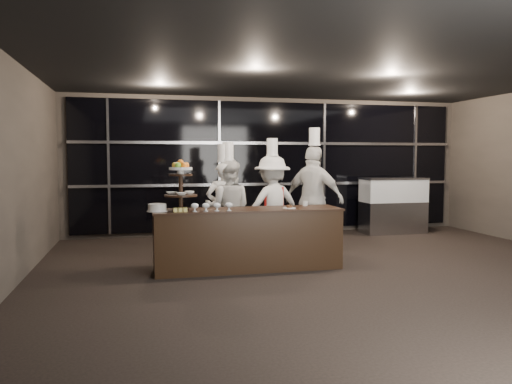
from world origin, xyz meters
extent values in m
plane|color=black|center=(0.00, 0.00, 0.00)|extent=(10.00, 10.00, 0.00)
plane|color=black|center=(0.00, 0.00, 3.00)|extent=(10.00, 10.00, 0.00)
plane|color=#473F38|center=(0.00, 5.00, 1.50)|extent=(9.00, 0.00, 9.00)
cube|color=black|center=(0.00, 4.94, 1.50)|extent=(8.60, 0.04, 2.80)
cube|color=#A5A5AA|center=(0.00, 4.89, 1.10)|extent=(8.60, 0.06, 0.06)
cube|color=#A5A5AA|center=(0.00, 4.89, 2.00)|extent=(8.60, 0.06, 0.06)
cube|color=#A5A5AA|center=(-3.50, 4.91, 1.50)|extent=(0.05, 0.05, 2.80)
cube|color=#A5A5AA|center=(-1.20, 4.91, 1.50)|extent=(0.05, 0.05, 2.80)
cube|color=#A5A5AA|center=(1.20, 4.91, 1.50)|extent=(0.05, 0.05, 2.80)
cube|color=#A5A5AA|center=(3.50, 4.91, 1.50)|extent=(0.05, 0.05, 2.80)
cube|color=black|center=(-1.31, 1.56, 0.45)|extent=(2.80, 0.70, 0.90)
cube|color=black|center=(-1.31, 1.56, 0.91)|extent=(2.84, 0.74, 0.03)
cylinder|color=black|center=(-2.31, 1.56, 0.94)|extent=(0.24, 0.24, 0.03)
cylinder|color=black|center=(-2.31, 1.56, 1.27)|extent=(0.06, 0.06, 0.70)
cylinder|color=black|center=(-2.31, 1.56, 1.14)|extent=(0.48, 0.48, 0.02)
cylinder|color=black|center=(-2.31, 1.56, 1.44)|extent=(0.34, 0.34, 0.02)
cylinder|color=white|center=(-2.31, 1.56, 1.48)|extent=(0.10, 0.10, 0.06)
cylinder|color=white|center=(-2.31, 1.56, 1.53)|extent=(0.34, 0.34, 0.04)
sphere|color=orange|center=(-2.23, 1.56, 1.58)|extent=(0.09, 0.09, 0.09)
sphere|color=#73A92B|center=(-2.27, 1.63, 1.58)|extent=(0.09, 0.09, 0.09)
sphere|color=#FF5D15|center=(-2.35, 1.63, 1.58)|extent=(0.09, 0.09, 0.09)
sphere|color=gold|center=(-2.39, 1.56, 1.58)|extent=(0.09, 0.09, 0.09)
sphere|color=#6FAC2C|center=(-2.35, 1.49, 1.58)|extent=(0.09, 0.09, 0.09)
sphere|color=orange|center=(-2.27, 1.49, 1.58)|extent=(0.09, 0.09, 0.09)
sphere|color=orange|center=(-2.31, 1.56, 1.62)|extent=(0.09, 0.09, 0.09)
imported|color=white|center=(-2.44, 1.62, 1.17)|extent=(0.16, 0.16, 0.04)
imported|color=white|center=(-2.18, 1.62, 1.18)|extent=(0.15, 0.15, 0.05)
imported|color=white|center=(-2.31, 1.44, 1.17)|extent=(0.16, 0.16, 0.04)
cylinder|color=silver|center=(-2.14, 1.34, 0.93)|extent=(0.07, 0.07, 0.01)
cylinder|color=silver|center=(-2.14, 1.34, 0.96)|extent=(0.02, 0.02, 0.05)
ellipsoid|color=silver|center=(-2.14, 1.34, 1.01)|extent=(0.11, 0.11, 0.08)
ellipsoid|color=green|center=(-2.14, 1.34, 1.01)|extent=(0.08, 0.08, 0.05)
cylinder|color=silver|center=(-1.98, 1.34, 0.93)|extent=(0.07, 0.07, 0.01)
cylinder|color=silver|center=(-1.98, 1.34, 0.96)|extent=(0.02, 0.02, 0.05)
ellipsoid|color=silver|center=(-1.98, 1.34, 1.01)|extent=(0.11, 0.11, 0.08)
ellipsoid|color=red|center=(-1.98, 1.34, 1.01)|extent=(0.08, 0.08, 0.05)
cylinder|color=silver|center=(-1.82, 1.34, 0.93)|extent=(0.07, 0.07, 0.01)
cylinder|color=silver|center=(-1.82, 1.34, 0.96)|extent=(0.02, 0.02, 0.05)
ellipsoid|color=silver|center=(-1.82, 1.34, 1.01)|extent=(0.11, 0.11, 0.08)
ellipsoid|color=beige|center=(-1.82, 1.34, 1.01)|extent=(0.08, 0.08, 0.05)
cylinder|color=silver|center=(-1.64, 1.34, 0.93)|extent=(0.07, 0.07, 0.01)
cylinder|color=silver|center=(-1.64, 1.34, 0.96)|extent=(0.02, 0.02, 0.05)
ellipsoid|color=silver|center=(-1.64, 1.34, 1.01)|extent=(0.11, 0.11, 0.08)
ellipsoid|color=#4C2B14|center=(-1.64, 1.34, 1.01)|extent=(0.08, 0.08, 0.05)
cylinder|color=white|center=(-2.66, 1.51, 0.93)|extent=(0.30, 0.30, 0.01)
cylinder|color=silver|center=(-2.66, 1.51, 0.98)|extent=(0.26, 0.26, 0.10)
cube|color=#E6DA70|center=(-2.41, 1.36, 0.95)|extent=(0.05, 0.06, 0.05)
cube|color=#E6DA70|center=(-2.34, 1.36, 0.95)|extent=(0.05, 0.06, 0.05)
cube|color=#E6DA70|center=(-2.27, 1.36, 0.95)|extent=(0.05, 0.06, 0.05)
cube|color=#E6DA70|center=(-2.41, 1.43, 0.95)|extent=(0.05, 0.06, 0.05)
cube|color=#E6DA70|center=(-2.34, 1.43, 0.95)|extent=(0.05, 0.06, 0.05)
cube|color=#E6DA70|center=(-2.27, 1.43, 0.95)|extent=(0.05, 0.06, 0.05)
cylinder|color=white|center=(-0.69, 1.46, 0.93)|extent=(0.20, 0.20, 0.01)
cylinder|color=#4C2814|center=(-0.69, 1.46, 0.95)|extent=(0.08, 0.08, 0.04)
cylinder|color=white|center=(-0.31, 1.81, 0.96)|extent=(0.08, 0.08, 0.07)
cube|color=#A5A5AA|center=(2.61, 4.30, 0.35)|extent=(1.40, 0.60, 0.70)
cube|color=silver|center=(2.61, 4.30, 0.95)|extent=(1.40, 0.60, 0.50)
cube|color=#FFC67F|center=(2.61, 4.30, 0.95)|extent=(1.30, 0.50, 0.40)
cube|color=#A5A5AA|center=(2.61, 4.30, 1.22)|extent=(1.42, 0.62, 0.04)
imported|color=white|center=(-1.51, 2.61, 0.81)|extent=(0.61, 0.41, 1.62)
cylinder|color=white|center=(-1.51, 2.61, 1.77)|extent=(0.19, 0.19, 0.30)
cylinder|color=white|center=(-1.51, 2.61, 1.62)|extent=(0.21, 0.21, 0.03)
imported|color=silver|center=(-1.43, 2.59, 0.82)|extent=(0.95, 0.83, 1.65)
cylinder|color=white|center=(-1.43, 2.59, 1.80)|extent=(0.19, 0.19, 0.30)
cylinder|color=white|center=(-1.43, 2.59, 1.65)|extent=(0.21, 0.21, 0.03)
imported|color=silver|center=(-0.65, 2.60, 0.86)|extent=(1.23, 0.89, 1.72)
cylinder|color=white|center=(-0.65, 2.60, 1.87)|extent=(0.19, 0.19, 0.30)
cylinder|color=white|center=(-0.65, 2.60, 1.73)|extent=(0.21, 0.21, 0.03)
cube|color=#B1120D|center=(-0.65, 2.48, 0.86)|extent=(0.34, 0.03, 0.64)
imported|color=silver|center=(0.09, 2.53, 0.95)|extent=(1.10, 1.14, 1.91)
cylinder|color=white|center=(0.09, 2.53, 2.06)|extent=(0.19, 0.19, 0.30)
cylinder|color=white|center=(0.09, 2.53, 1.91)|extent=(0.21, 0.21, 0.03)
camera|label=1|loc=(-2.92, -5.75, 1.71)|focal=35.00mm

